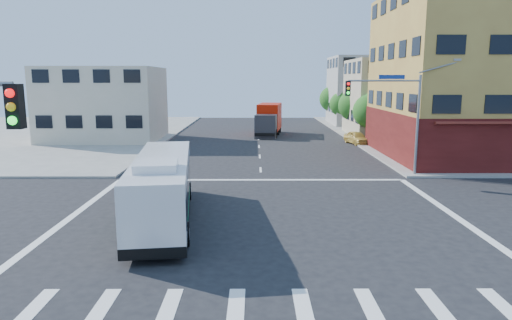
{
  "coord_description": "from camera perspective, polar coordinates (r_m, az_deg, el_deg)",
  "views": [
    {
      "loc": [
        -0.44,
        -20.54,
        6.7
      ],
      "look_at": [
        -0.38,
        2.75,
        2.57
      ],
      "focal_mm": 32.0,
      "sensor_mm": 36.0,
      "label": 1
    }
  ],
  "objects": [
    {
      "name": "building_east_near",
      "position": [
        57.28,
        17.69,
        7.4
      ],
      "size": [
        12.06,
        10.06,
        9.0
      ],
      "color": "#BBB08F",
      "rests_on": "ground"
    },
    {
      "name": "transit_bus",
      "position": [
        22.19,
        -11.6,
        -3.28
      ],
      "size": [
        3.88,
        11.67,
        3.39
      ],
      "rotation": [
        0.0,
        0.0,
        0.13
      ],
      "color": "black",
      "rests_on": "ground"
    },
    {
      "name": "street_tree_a",
      "position": [
        50.11,
        14.18,
        6.2
      ],
      "size": [
        3.6,
        3.6,
        5.53
      ],
      "color": "#322112",
      "rests_on": "ground"
    },
    {
      "name": "building_east_far",
      "position": [
        70.72,
        14.25,
        8.39
      ],
      "size": [
        12.06,
        10.06,
        10.0
      ],
      "color": "#A09F9A",
      "rests_on": "ground"
    },
    {
      "name": "street_tree_d",
      "position": [
        73.56,
        9.58,
        7.73
      ],
      "size": [
        4.0,
        4.0,
        6.03
      ],
      "color": "#322112",
      "rests_on": "ground"
    },
    {
      "name": "street_tree_b",
      "position": [
        57.87,
        12.24,
        6.92
      ],
      "size": [
        3.8,
        3.8,
        5.79
      ],
      "color": "#322112",
      "rests_on": "ground"
    },
    {
      "name": "parked_car",
      "position": [
        48.96,
        12.48,
        2.74
      ],
      "size": [
        2.41,
        4.15,
        1.33
      ],
      "primitive_type": "imported",
      "rotation": [
        0.0,
        0.0,
        0.23
      ],
      "color": "gold",
      "rests_on": "ground"
    },
    {
      "name": "signal_mast_ne",
      "position": [
        32.63,
        16.92,
        6.61
      ],
      "size": [
        7.91,
        1.13,
        8.07
      ],
      "color": "gray",
      "rests_on": "ground"
    },
    {
      "name": "street_tree_c",
      "position": [
        65.72,
        10.74,
        7.06
      ],
      "size": [
        3.4,
        3.4,
        5.29
      ],
      "color": "#322112",
      "rests_on": "ground"
    },
    {
      "name": "corner_building_ne",
      "position": [
        44.05,
        27.75,
        7.87
      ],
      "size": [
        18.1,
        15.44,
        14.0
      ],
      "color": "gold",
      "rests_on": "ground"
    },
    {
      "name": "building_west",
      "position": [
        53.24,
        -18.44,
        6.65
      ],
      "size": [
        12.06,
        10.06,
        8.0
      ],
      "color": "beige",
      "rests_on": "ground"
    },
    {
      "name": "box_truck",
      "position": [
        55.35,
        1.6,
        5.0
      ],
      "size": [
        3.52,
        8.57,
        3.75
      ],
      "rotation": [
        0.0,
        0.0,
        -0.14
      ],
      "color": "#2B2B30",
      "rests_on": "ground"
    },
    {
      "name": "ground",
      "position": [
        21.61,
        1.03,
        -8.0
      ],
      "size": [
        120.0,
        120.0,
        0.0
      ],
      "primitive_type": "plane",
      "color": "black",
      "rests_on": "ground"
    }
  ]
}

